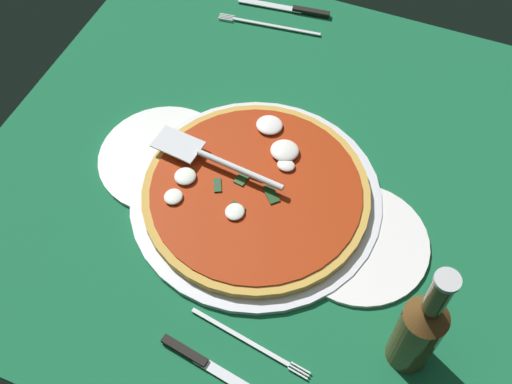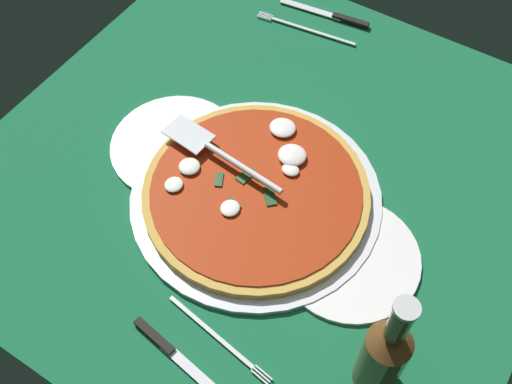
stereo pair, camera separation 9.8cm
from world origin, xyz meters
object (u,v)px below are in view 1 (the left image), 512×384
(pizza, at_px, (256,191))
(pizza_server, at_px, (213,159))
(place_setting_near, at_px, (281,18))
(beer_bottle, at_px, (419,330))
(place_setting_far, at_px, (227,355))
(dinner_plate_left, at_px, (359,243))
(dinner_plate_right, at_px, (165,158))

(pizza, bearing_deg, pizza_server, -11.54)
(place_setting_near, xyz_separation_m, beer_bottle, (-0.40, 0.58, 0.09))
(pizza, height_order, place_setting_near, pizza)
(pizza_server, height_order, place_setting_far, pizza_server)
(dinner_plate_left, distance_m, pizza_server, 0.26)
(place_setting_near, height_order, place_setting_far, same)
(dinner_plate_right, relative_size, beer_bottle, 0.96)
(place_setting_near, bearing_deg, place_setting_far, 97.98)
(dinner_plate_right, xyz_separation_m, place_setting_near, (-0.05, -0.40, -0.00))
(pizza, relative_size, place_setting_far, 1.75)
(pizza_server, height_order, beer_bottle, beer_bottle)
(place_setting_far, bearing_deg, dinner_plate_left, 72.64)
(pizza, xyz_separation_m, place_setting_near, (0.12, -0.42, -0.02))
(dinner_plate_right, bearing_deg, dinner_plate_left, 174.35)
(pizza_server, xyz_separation_m, place_setting_far, (-0.14, 0.27, -0.04))
(place_setting_near, bearing_deg, beer_bottle, 118.09)
(place_setting_far, bearing_deg, beer_bottle, 31.29)
(dinner_plate_left, height_order, place_setting_far, place_setting_far)
(place_setting_near, relative_size, place_setting_far, 1.09)
(dinner_plate_left, height_order, place_setting_near, place_setting_near)
(dinner_plate_left, xyz_separation_m, place_setting_near, (0.29, -0.44, -0.00))
(place_setting_far, distance_m, beer_bottle, 0.26)
(beer_bottle, bearing_deg, pizza, -29.14)
(place_setting_near, bearing_deg, pizza, 98.71)
(pizza_server, height_order, place_setting_near, pizza_server)
(pizza, xyz_separation_m, pizza_server, (0.08, -0.02, 0.03))
(dinner_plate_right, xyz_separation_m, beer_bottle, (-0.46, 0.18, 0.08))
(dinner_plate_right, bearing_deg, pizza_server, -179.65)
(place_setting_near, bearing_deg, dinner_plate_left, 117.04)
(pizza_server, relative_size, place_setting_far, 1.12)
(pizza, height_order, beer_bottle, beer_bottle)
(dinner_plate_right, relative_size, pizza, 0.61)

